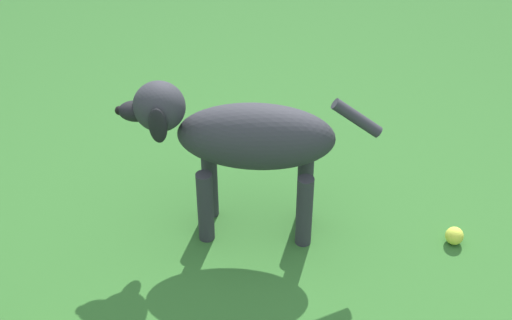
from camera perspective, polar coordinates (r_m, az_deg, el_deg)
The scene contains 4 objects.
ground at distance 2.52m, azimuth 0.11°, elevation -8.50°, with size 14.00×14.00×0.00m, color #2D6026.
dog at distance 2.43m, azimuth -1.24°, elevation 1.73°, with size 0.34×0.88×0.61m.
tennis_ball_1 at distance 3.18m, azimuth -3.00°, elevation 2.97°, with size 0.07×0.07×0.07m, color yellow.
tennis_ball_3 at distance 2.68m, azimuth 15.60°, elevation -5.90°, with size 0.07×0.07×0.07m, color #CED440.
Camera 1 is at (-1.76, 0.31, 1.78)m, focal length 50.04 mm.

